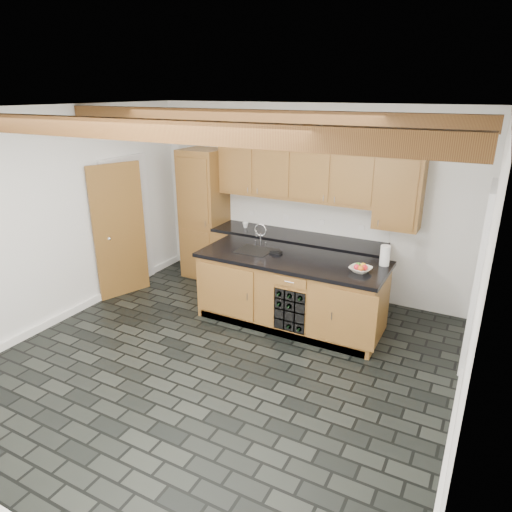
% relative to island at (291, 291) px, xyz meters
% --- Properties ---
extents(ground, '(5.00, 5.00, 0.00)m').
position_rel_island_xyz_m(ground, '(-0.31, -1.28, -0.47)').
color(ground, black).
rests_on(ground, ground).
extents(room_shell, '(5.01, 5.00, 5.00)m').
position_rel_island_xyz_m(room_shell, '(-0.39, -0.75, 1.06)').
color(room_shell, white).
rests_on(room_shell, ground).
extents(back_cabinetry, '(3.65, 0.62, 2.20)m').
position_rel_island_xyz_m(back_cabinetry, '(-0.68, 0.95, 0.51)').
color(back_cabinetry, '#9E6733').
rests_on(back_cabinetry, ground).
extents(island, '(2.48, 0.96, 0.93)m').
position_rel_island_xyz_m(island, '(0.00, 0.00, 0.00)').
color(island, '#9E6733').
rests_on(island, ground).
extents(faucet, '(0.45, 0.40, 0.34)m').
position_rel_island_xyz_m(faucet, '(-0.56, 0.05, 0.50)').
color(faucet, black).
rests_on(faucet, island).
extents(kitchen_scale, '(0.17, 0.11, 0.05)m').
position_rel_island_xyz_m(kitchen_scale, '(-0.26, 0.06, 0.49)').
color(kitchen_scale, black).
rests_on(kitchen_scale, island).
extents(fruit_bowl, '(0.30, 0.30, 0.06)m').
position_rel_island_xyz_m(fruit_bowl, '(0.91, -0.06, 0.50)').
color(fruit_bowl, silver).
rests_on(fruit_bowl, island).
extents(fruit_cluster, '(0.16, 0.17, 0.07)m').
position_rel_island_xyz_m(fruit_cluster, '(0.91, -0.06, 0.53)').
color(fruit_cluster, red).
rests_on(fruit_cluster, fruit_bowl).
extents(paper_towel, '(0.12, 0.12, 0.25)m').
position_rel_island_xyz_m(paper_towel, '(1.11, 0.29, 0.59)').
color(paper_towel, white).
rests_on(paper_towel, island).
extents(mug, '(0.10, 0.10, 0.09)m').
position_rel_island_xyz_m(mug, '(-1.19, 0.91, 0.51)').
color(mug, white).
rests_on(mug, back_cabinetry).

